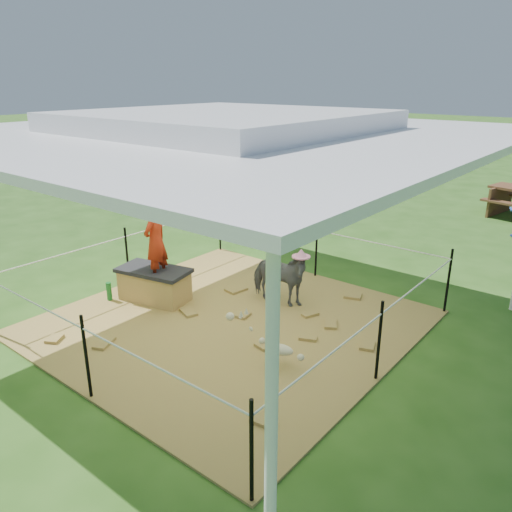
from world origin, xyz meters
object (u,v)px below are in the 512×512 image
Objects in this scene: straw_bale at (155,286)px; pony at (278,277)px; green_bottle at (109,291)px; foal at (280,347)px; woman at (155,235)px.

pony is at bearing 34.93° from straw_bale.
foal reaches higher than green_bottle.
green_bottle is 3.18m from foal.
straw_bale is 1.02× the size of pony.
straw_bale is 1.92m from pony.
foal is at bearing -148.24° from pony.
straw_bale is at bearing 157.20° from foal.
foal is at bearing 2.48° from green_bottle.
woman is 1.22× the size of pony.
straw_bale is at bearing -102.50° from woman.
pony is (2.11, 1.54, 0.28)m from green_bottle.
foal is (1.07, -1.40, -0.18)m from pony.
pony is (1.46, 1.09, -0.65)m from woman.
woman is 1.22m from green_bottle.
straw_bale is 0.83× the size of woman.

